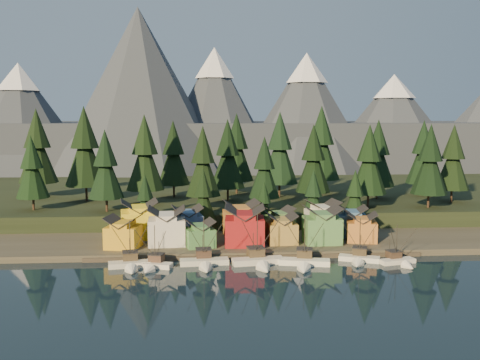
{
  "coord_description": "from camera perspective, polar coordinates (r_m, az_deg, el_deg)",
  "views": [
    {
      "loc": [
        -12.13,
        -107.37,
        33.4
      ],
      "look_at": [
        -2.46,
        30.0,
        17.04
      ],
      "focal_mm": 40.0,
      "sensor_mm": 36.0,
      "label": 1
    }
  ],
  "objects": [
    {
      "name": "house_back_4",
      "position": [
        148.33,
        8.8,
        -3.84
      ],
      "size": [
        9.32,
        9.03,
        9.1
      ],
      "rotation": [
        0.0,
        0.0,
        0.13
      ],
      "color": "beige",
      "rests_on": "shore_strip"
    },
    {
      "name": "tree_hill_11",
      "position": [
        165.72,
        13.6,
        1.87
      ],
      "size": [
        10.81,
        10.81,
        25.19
      ],
      "color": "#332319",
      "rests_on": "hillside"
    },
    {
      "name": "house_back_2",
      "position": [
        143.88,
        0.13,
        -4.0
      ],
      "size": [
        9.85,
        9.2,
        9.52
      ],
      "rotation": [
        0.0,
        0.0,
        0.12
      ],
      "color": "#B9752F",
      "rests_on": "shore_strip"
    },
    {
      "name": "tree_shore_0",
      "position": [
        150.0,
        -10.06,
        -2.18
      ],
      "size": [
        6.94,
        6.94,
        16.16
      ],
      "color": "#332319",
      "rests_on": "shore_strip"
    },
    {
      "name": "house_front_5",
      "position": [
        137.24,
        8.75,
        -4.64
      ],
      "size": [
        9.07,
        8.27,
        9.37
      ],
      "rotation": [
        0.0,
        0.0,
        0.02
      ],
      "color": "#518849",
      "rests_on": "shore_strip"
    },
    {
      "name": "house_front_3",
      "position": [
        133.63,
        0.49,
        -4.76
      ],
      "size": [
        10.26,
        9.83,
        9.86
      ],
      "rotation": [
        0.0,
        0.0,
        -0.06
      ],
      "color": "maroon",
      "rests_on": "shore_strip"
    },
    {
      "name": "tree_hill_2",
      "position": [
        158.5,
        -14.14,
        1.37
      ],
      "size": [
        10.24,
        10.24,
        23.85
      ],
      "color": "#332319",
      "rests_on": "hillside"
    },
    {
      "name": "house_front_6",
      "position": [
        141.26,
        12.84,
        -4.82
      ],
      "size": [
        8.71,
        8.39,
        7.45
      ],
      "rotation": [
        0.0,
        0.0,
        -0.2
      ],
      "color": "#B7712F",
      "rests_on": "shore_strip"
    },
    {
      "name": "tree_hill_1",
      "position": [
        179.72,
        -16.21,
        3.15
      ],
      "size": [
        13.25,
        13.25,
        30.87
      ],
      "color": "#332319",
      "rests_on": "hillside"
    },
    {
      "name": "house_front_0",
      "position": [
        134.04,
        -12.35,
        -5.35
      ],
      "size": [
        9.15,
        8.82,
        7.8
      ],
      "rotation": [
        0.0,
        0.0,
        -0.21
      ],
      "color": "gold",
      "rests_on": "shore_strip"
    },
    {
      "name": "tree_hill_7",
      "position": [
        157.19,
        2.62,
        1.1
      ],
      "size": [
        9.32,
        9.32,
        21.72
      ],
      "color": "#332319",
      "rests_on": "hillside"
    },
    {
      "name": "boat_3",
      "position": [
        121.66,
        2.09,
        -8.04
      ],
      "size": [
        12.43,
        13.25,
        12.77
      ],
      "rotation": [
        0.0,
        0.0,
        0.14
      ],
      "color": "silver",
      "rests_on": "ground"
    },
    {
      "name": "tree_hill_16",
      "position": [
        193.91,
        -20.8,
        3.12
      ],
      "size": [
        12.97,
        12.97,
        30.22
      ],
      "color": "#332319",
      "rests_on": "hillside"
    },
    {
      "name": "tree_hill_17",
      "position": [
        184.27,
        21.78,
        2.02
      ],
      "size": [
        10.74,
        10.74,
        25.01
      ],
      "color": "#332319",
      "rests_on": "hillside"
    },
    {
      "name": "boat_4",
      "position": [
        121.84,
        6.88,
        -8.12
      ],
      "size": [
        12.17,
        12.86,
        12.18
      ],
      "rotation": [
        0.0,
        0.0,
        -0.2
      ],
      "color": "white",
      "rests_on": "ground"
    },
    {
      "name": "tree_hill_4",
      "position": [
        183.1,
        -7.11,
        2.63
      ],
      "size": [
        11.25,
        11.25,
        26.2
      ],
      "color": "#332319",
      "rests_on": "hillside"
    },
    {
      "name": "tree_shore_1",
      "position": [
        149.04,
        -3.93,
        -1.83
      ],
      "size": [
        7.58,
        7.58,
        17.65
      ],
      "color": "#332319",
      "rests_on": "shore_strip"
    },
    {
      "name": "house_front_1",
      "position": [
        135.44,
        -7.82,
        -4.77
      ],
      "size": [
        9.52,
        9.18,
        9.39
      ],
      "rotation": [
        0.0,
        0.0,
        0.05
      ],
      "color": "silver",
      "rests_on": "shore_strip"
    },
    {
      "name": "boat_1",
      "position": [
        120.65,
        -9.29,
        -8.34
      ],
      "size": [
        8.54,
        9.1,
        10.56
      ],
      "rotation": [
        0.0,
        0.0,
        -0.27
      ],
      "color": "silver",
      "rests_on": "ground"
    },
    {
      "name": "house_back_5",
      "position": [
        146.6,
        11.89,
        -4.23
      ],
      "size": [
        8.14,
        8.22,
        8.15
      ],
      "rotation": [
        0.0,
        0.0,
        -0.13
      ],
      "color": "#396088",
      "rests_on": "shore_strip"
    },
    {
      "name": "tree_hill_9",
      "position": [
        166.48,
        7.82,
        2.01
      ],
      "size": [
        10.8,
        10.8,
        25.16
      ],
      "color": "#332319",
      "rests_on": "hillside"
    },
    {
      "name": "tree_hill_14",
      "position": [
        195.29,
        18.95,
        2.58
      ],
      "size": [
        11.26,
        11.26,
        26.24
      ],
      "color": "#332319",
      "rests_on": "hillside"
    },
    {
      "name": "tree_hill_5",
      "position": [
        157.97,
        -3.97,
        1.73
      ],
      "size": [
        10.65,
        10.65,
        24.81
      ],
      "color": "#332319",
      "rests_on": "hillside"
    },
    {
      "name": "boat_0",
      "position": [
        121.95,
        -11.58,
        -8.19
      ],
      "size": [
        10.38,
        11.0,
        11.58
      ],
      "rotation": [
        0.0,
        0.0,
        0.17
      ],
      "color": "beige",
      "rests_on": "ground"
    },
    {
      "name": "boat_5",
      "position": [
        127.22,
        12.58,
        -7.63
      ],
      "size": [
        9.95,
        10.42,
        11.11
      ],
      "rotation": [
        0.0,
        0.0,
        -0.36
      ],
      "color": "silver",
      "rests_on": "ground"
    },
    {
      "name": "tree_hill_15",
      "position": [
        190.12,
        -0.36,
        3.24
      ],
      "size": [
        12.3,
        12.3,
        28.66
      ],
      "color": "#332319",
      "rests_on": "hillside"
    },
    {
      "name": "dock",
      "position": [
        128.73,
        1.53,
        -8.03
      ],
      "size": [
        80.0,
        4.0,
        1.0
      ],
      "primitive_type": "cube",
      "color": "#494134",
      "rests_on": "ground"
    },
    {
      "name": "house_back_0",
      "position": [
        143.7,
        -10.69,
        -4.01
      ],
      "size": [
        10.67,
        10.37,
        10.09
      ],
      "rotation": [
        0.0,
        0.0,
        0.18
      ],
      "color": "yellow",
      "rests_on": "shore_strip"
    },
    {
      "name": "tree_shore_4",
      "position": [
        155.2,
        12.16,
        -1.75
      ],
      "size": [
        7.31,
        7.31,
        17.03
      ],
      "color": "#332319",
      "rests_on": "shore_strip"
    },
    {
      "name": "tree_hill_13",
      "position": [
        170.19,
        19.6,
        1.81
      ],
      "size": [
        10.87,
        10.87,
        25.31
      ],
      "color": "#332319",
      "rests_on": "hillside"
    },
    {
      "name": "house_front_4",
      "position": [
        136.46,
        4.46,
        -5.07
      ],
      "size": [
        7.58,
        8.14,
        7.48
      ],
      "rotation": [
        0.0,
        0.0,
        0.04
      ],
      "color": "#A9863C",
      "rests_on": "shore_strip"
    },
    {
      "name": "house_front_2",
      "position": [
        132.65,
        -4.3,
        -5.61
      ],
      "size": [
        8.15,
        8.19,
        6.65
      ],
      "rotation": [
        0.0,
        0.0,
        0.22
      ],
      "color": "#478045",
      "rests_on": "shore_strip"
    },
    {
      "name": "hillside",
      "position": [
        200.06,
        -0.51,
        -1.97
      ],
      "size": [
        420.0,
        100.0,
        6.0
      ],
      "primitive_type": "cube",
      "color": "black",
      "rests_on": "ground"
    },
    {
      "name": "tree_hill_8",
      "position": [
        181.62,
        4.26,
        3.15
      ],
      "size": [
        12.53,
        12.53,
        29.19
      ],
      "color": "#332319",
      "rests_on": "hillside"
    },
    {
      "name": "house_back_1",
      "position": [
        141.59,
        -5.65,
        -4.41
      ],
      "size": [
        8.87,
        8.95,
        8.6
      ],
      "rotation": [
        0.0,
        0.0,
        0.17
      ],
      "color": "#3C5C8E",
      "rests_on": "shore_strip"
    },
    {
      "name": "tree_hill_10",
      "position": [
        192.32,
        8.65,
        3.63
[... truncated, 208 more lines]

